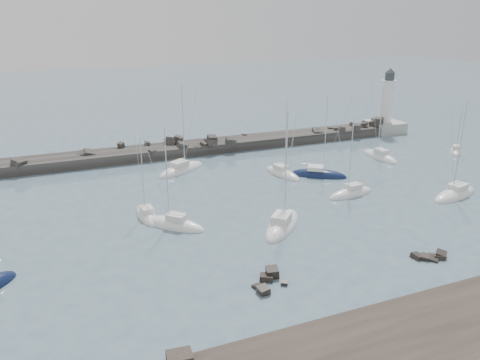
# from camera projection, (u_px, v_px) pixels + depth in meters

# --- Properties ---
(ground) EXTENTS (400.00, 400.00, 0.00)m
(ground) POSITION_uv_depth(u_px,v_px,m) (268.00, 238.00, 54.63)
(ground) COLOR #4A6474
(ground) RESTS_ON ground
(rock_shelf) EXTENTS (140.00, 12.30, 1.95)m
(rock_shelf) POSITION_uv_depth(u_px,v_px,m) (390.00, 359.00, 35.34)
(rock_shelf) COLOR black
(rock_shelf) RESTS_ON ground
(rock_cluster_near) EXTENTS (3.57, 3.99, 1.50)m
(rock_cluster_near) POSITION_uv_depth(u_px,v_px,m) (268.00, 280.00, 45.75)
(rock_cluster_near) COLOR black
(rock_cluster_near) RESTS_ON ground
(rock_cluster_far) EXTENTS (3.95, 2.41, 1.35)m
(rock_cluster_far) POSITION_uv_depth(u_px,v_px,m) (430.00, 258.00, 50.12)
(rock_cluster_far) COLOR black
(rock_cluster_far) RESTS_ON ground
(breakwater) EXTENTS (115.00, 6.57, 5.15)m
(breakwater) POSITION_uv_depth(u_px,v_px,m) (142.00, 157.00, 85.05)
(breakwater) COLOR #2A2825
(breakwater) RESTS_ON ground
(lighthouse) EXTENTS (7.00, 7.00, 14.60)m
(lighthouse) POSITION_uv_depth(u_px,v_px,m) (385.00, 118.00, 103.59)
(lighthouse) COLOR #9D9E99
(lighthouse) RESTS_ON ground
(sailboat_3) EXTENTS (2.63, 7.17, 11.25)m
(sailboat_3) POSITION_uv_depth(u_px,v_px,m) (147.00, 216.00, 60.39)
(sailboat_3) COLOR white
(sailboat_3) RESTS_ON ground
(sailboat_4) EXTENTS (10.15, 7.80, 15.73)m
(sailboat_4) POSITION_uv_depth(u_px,v_px,m) (182.00, 170.00, 78.09)
(sailboat_4) COLOR white
(sailboat_4) RESTS_ON ground
(sailboat_5) EXTENTS (7.69, 7.76, 13.32)m
(sailboat_5) POSITION_uv_depth(u_px,v_px,m) (174.00, 225.00, 57.60)
(sailboat_5) COLOR white
(sailboat_5) RESTS_ON ground
(sailboat_6) EXTENTS (4.13, 8.54, 12.98)m
(sailboat_6) POSITION_uv_depth(u_px,v_px,m) (282.00, 174.00, 76.30)
(sailboat_6) COLOR white
(sailboat_6) RESTS_ON ground
(sailboat_7) EXTENTS (8.93, 9.08, 15.42)m
(sailboat_7) POSITION_uv_depth(u_px,v_px,m) (282.00, 226.00, 57.43)
(sailboat_7) COLOR white
(sailboat_7) RESTS_ON ground
(sailboat_8) EXTENTS (9.04, 7.70, 14.35)m
(sailboat_8) POSITION_uv_depth(u_px,v_px,m) (318.00, 175.00, 75.69)
(sailboat_8) COLOR #0D1839
(sailboat_8) RESTS_ON ground
(sailboat_9) EXTENTS (8.02, 3.46, 12.41)m
(sailboat_9) POSITION_uv_depth(u_px,v_px,m) (351.00, 194.00, 67.72)
(sailboat_9) COLOR white
(sailboat_9) RESTS_ON ground
(sailboat_10) EXTENTS (2.80, 8.94, 14.20)m
(sailboat_10) POSITION_uv_depth(u_px,v_px,m) (380.00, 157.00, 85.25)
(sailboat_10) COLOR white
(sailboat_10) RESTS_ON ground
(sailboat_11) EXTENTS (9.86, 5.22, 14.90)m
(sailboat_11) POSITION_uv_depth(u_px,v_px,m) (455.00, 195.00, 67.30)
(sailboat_11) COLOR white
(sailboat_11) RESTS_ON ground
(sailboat_12) EXTENTS (5.64, 5.71, 9.95)m
(sailboat_12) POSITION_uv_depth(u_px,v_px,m) (456.00, 152.00, 88.62)
(sailboat_12) COLOR white
(sailboat_12) RESTS_ON ground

